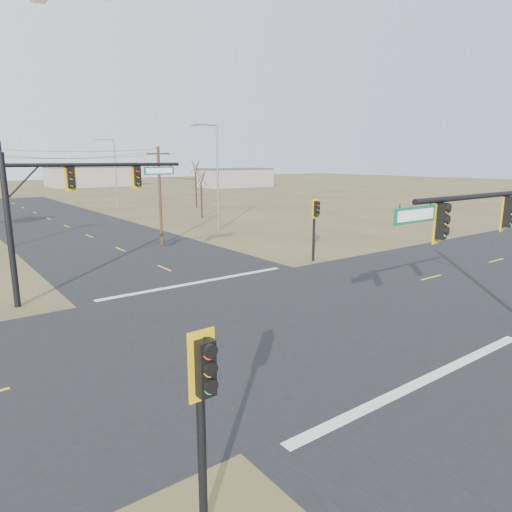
# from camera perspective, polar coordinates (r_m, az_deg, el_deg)

# --- Properties ---
(ground) EXTENTS (320.00, 320.00, 0.00)m
(ground) POSITION_cam_1_polar(r_m,az_deg,el_deg) (21.00, 2.93, -7.73)
(ground) COLOR olive
(ground) RESTS_ON ground
(road_ew) EXTENTS (160.00, 14.00, 0.02)m
(road_ew) POSITION_cam_1_polar(r_m,az_deg,el_deg) (20.99, 2.93, -7.70)
(road_ew) COLOR black
(road_ew) RESTS_ON ground
(road_ns) EXTENTS (14.00, 160.00, 0.02)m
(road_ns) POSITION_cam_1_polar(r_m,az_deg,el_deg) (20.99, 2.93, -7.70)
(road_ns) COLOR black
(road_ns) RESTS_ON ground
(stop_bar_near) EXTENTS (12.00, 0.40, 0.01)m
(stop_bar_near) POSITION_cam_1_polar(r_m,az_deg,el_deg) (16.39, 20.41, -14.29)
(stop_bar_near) COLOR silver
(stop_bar_near) RESTS_ON road_ns
(stop_bar_far) EXTENTS (12.00, 0.40, 0.01)m
(stop_bar_far) POSITION_cam_1_polar(r_m,az_deg,el_deg) (26.92, -7.29, -3.29)
(stop_bar_far) COLOR silver
(stop_bar_far) RESTS_ON road_ns
(mast_arm_near) EXTENTS (10.33, 0.52, 6.55)m
(mast_arm_near) POSITION_cam_1_polar(r_m,az_deg,el_deg) (17.96, 28.90, 3.17)
(mast_arm_near) COLOR black
(mast_arm_near) RESTS_ON ground
(mast_arm_far) EXTENTS (9.14, 0.40, 7.41)m
(mast_arm_far) POSITION_cam_1_polar(r_m,az_deg,el_deg) (24.99, -22.22, 7.11)
(mast_arm_far) COLOR black
(mast_arm_far) RESTS_ON ground
(pedestal_signal_ne) EXTENTS (0.58, 0.50, 4.43)m
(pedestal_signal_ne) POSITION_cam_1_polar(r_m,az_deg,el_deg) (32.03, 7.46, 5.00)
(pedestal_signal_ne) COLOR black
(pedestal_signal_ne) RESTS_ON ground
(pedestal_signal_sw) EXTENTS (0.57, 0.49, 4.15)m
(pedestal_signal_sw) POSITION_cam_1_polar(r_m,az_deg,el_deg) (8.61, -6.51, -15.96)
(pedestal_signal_sw) COLOR black
(pedestal_signal_sw) RESTS_ON ground
(utility_pole_near) EXTENTS (1.99, 0.23, 8.12)m
(utility_pole_near) POSITION_cam_1_polar(r_m,az_deg,el_deg) (38.75, -11.92, 7.58)
(utility_pole_near) COLOR #46321E
(utility_pole_near) RESTS_ON ground
(streetlight_a) EXTENTS (2.94, 0.42, 10.51)m
(streetlight_a) POSITION_cam_1_polar(r_m,az_deg,el_deg) (46.07, -5.07, 10.49)
(streetlight_a) COLOR slate
(streetlight_a) RESTS_ON ground
(streetlight_b) EXTENTS (2.77, 0.40, 9.89)m
(streetlight_b) POSITION_cam_1_polar(r_m,az_deg,el_deg) (66.35, -17.34, 10.14)
(streetlight_b) COLOR slate
(streetlight_b) RESTS_ON ground
(bare_tree_c) EXTENTS (2.78, 2.78, 6.32)m
(bare_tree_c) POSITION_cam_1_polar(r_m,az_deg,el_deg) (56.77, -6.90, 9.77)
(bare_tree_c) COLOR black
(bare_tree_c) RESTS_ON ground
(bare_tree_d) EXTENTS (3.21, 3.21, 7.57)m
(bare_tree_d) POSITION_cam_1_polar(r_m,az_deg,el_deg) (68.92, -7.58, 11.08)
(bare_tree_d) COLOR black
(bare_tree_d) RESTS_ON ground
(warehouse_mid) EXTENTS (20.00, 12.00, 5.00)m
(warehouse_mid) POSITION_cam_1_polar(r_m,az_deg,el_deg) (130.82, -20.17, 9.27)
(warehouse_mid) COLOR #9D998C
(warehouse_mid) RESTS_ON ground
(warehouse_right) EXTENTS (18.00, 10.00, 4.50)m
(warehouse_right) POSITION_cam_1_polar(r_m,az_deg,el_deg) (120.99, -2.65, 9.70)
(warehouse_right) COLOR #9D998C
(warehouse_right) RESTS_ON ground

